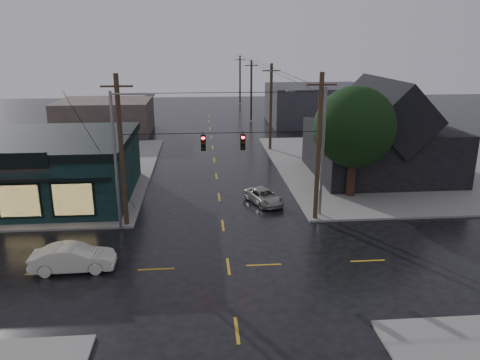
{
  "coord_description": "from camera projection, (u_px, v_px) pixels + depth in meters",
  "views": [
    {
      "loc": [
        -1.37,
        -23.55,
        12.18
      ],
      "look_at": [
        1.03,
        4.34,
        3.71
      ],
      "focal_mm": 35.0,
      "sensor_mm": 36.0,
      "label": 1
    }
  ],
  "objects": [
    {
      "name": "utility_pole_far_a",
      "position": [
        270.0,
        150.0,
        53.33
      ],
      "size": [
        2.0,
        0.32,
        9.65
      ],
      "primitive_type": null,
      "color": "black",
      "rests_on": "ground"
    },
    {
      "name": "suv_silver",
      "position": [
        264.0,
        197.0,
        35.94
      ],
      "size": [
        3.15,
        4.37,
        1.1
      ],
      "primitive_type": "imported",
      "rotation": [
        0.0,
        0.0,
        0.37
      ],
      "color": "gray",
      "rests_on": "ground"
    },
    {
      "name": "streetlight_ne",
      "position": [
        319.0,
        216.0,
        33.54
      ],
      "size": [
        5.4,
        0.3,
        9.15
      ],
      "primitive_type": null,
      "color": "gray",
      "rests_on": "ground"
    },
    {
      "name": "utility_pole_far_b",
      "position": [
        251.0,
        121.0,
        72.4
      ],
      "size": [
        2.0,
        0.32,
        9.15
      ],
      "primitive_type": null,
      "color": "black",
      "rests_on": "ground"
    },
    {
      "name": "sedan_cream",
      "position": [
        73.0,
        258.0,
        25.46
      ],
      "size": [
        4.51,
        1.73,
        1.47
      ],
      "primitive_type": "imported",
      "rotation": [
        0.0,
        0.0,
        1.61
      ],
      "color": "beige",
      "rests_on": "ground"
    },
    {
      "name": "sidewalk_nw",
      "position": [
        1.0,
        174.0,
        43.51
      ],
      "size": [
        28.0,
        28.0,
        0.15
      ],
      "primitive_type": "cube",
      "color": "gray",
      "rests_on": "ground"
    },
    {
      "name": "utility_pole_ne",
      "position": [
        315.0,
        220.0,
        32.83
      ],
      "size": [
        2.0,
        0.32,
        10.15
      ],
      "primitive_type": null,
      "color": "black",
      "rests_on": "ground"
    },
    {
      "name": "utility_pole_far_c",
      "position": [
        240.0,
        104.0,
        91.47
      ],
      "size": [
        2.0,
        0.32,
        9.15
      ],
      "primitive_type": null,
      "color": "black",
      "rests_on": "ground"
    },
    {
      "name": "bg_building_east",
      "position": [
        317.0,
        105.0,
        69.51
      ],
      "size": [
        14.0,
        12.0,
        5.6
      ],
      "primitive_type": "cube",
      "color": "#2D2C32",
      "rests_on": "ground"
    },
    {
      "name": "bg_building_west",
      "position": [
        105.0,
        117.0,
        62.46
      ],
      "size": [
        12.0,
        10.0,
        4.4
      ],
      "primitive_type": "cube",
      "color": "#40312E",
      "rests_on": "ground"
    },
    {
      "name": "span_signal_assembly",
      "position": [
        223.0,
        142.0,
        30.65
      ],
      "size": [
        13.0,
        0.48,
        1.23
      ],
      "color": "black",
      "rests_on": "ground"
    },
    {
      "name": "ground_plane",
      "position": [
        228.0,
        266.0,
        26.1
      ],
      "size": [
        160.0,
        160.0,
        0.0
      ],
      "primitive_type": "plane",
      "color": "black"
    },
    {
      "name": "utility_pole_nw",
      "position": [
        127.0,
        226.0,
        31.76
      ],
      "size": [
        2.0,
        0.32,
        10.15
      ],
      "primitive_type": null,
      "color": "black",
      "rests_on": "ground"
    },
    {
      "name": "pizza_shop",
      "position": [
        26.0,
        167.0,
        36.47
      ],
      "size": [
        16.3,
        12.34,
        4.9
      ],
      "color": "black",
      "rests_on": "ground"
    },
    {
      "name": "streetlight_nw",
      "position": [
        121.0,
        230.0,
        31.07
      ],
      "size": [
        5.4,
        0.3,
        9.15
      ],
      "primitive_type": null,
      "color": "gray",
      "rests_on": "ground"
    },
    {
      "name": "sidewalk_ne",
      "position": [
        415.0,
        165.0,
        46.79
      ],
      "size": [
        28.0,
        28.0,
        0.15
      ],
      "primitive_type": "cube",
      "color": "gray",
      "rests_on": "ground"
    },
    {
      "name": "corner_tree",
      "position": [
        355.0,
        127.0,
        35.97
      ],
      "size": [
        6.31,
        6.31,
        8.68
      ],
      "color": "black",
      "rests_on": "ground"
    },
    {
      "name": "ne_building",
      "position": [
        382.0,
        128.0,
        42.24
      ],
      "size": [
        12.6,
        11.6,
        8.75
      ],
      "color": "black",
      "rests_on": "ground"
    }
  ]
}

